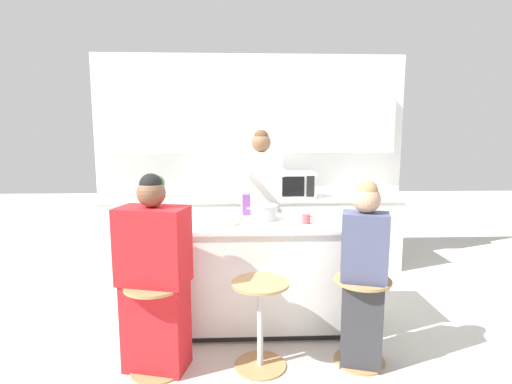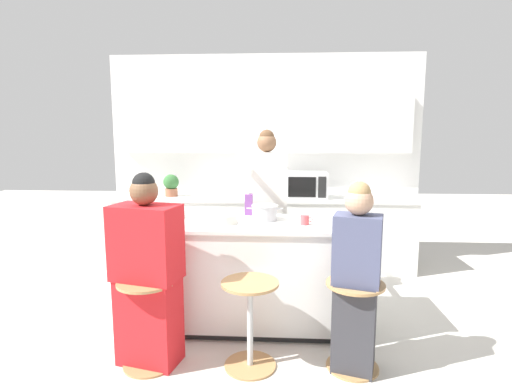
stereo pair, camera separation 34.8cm
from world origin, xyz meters
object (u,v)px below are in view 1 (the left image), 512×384
person_seated_near (363,280)px  potted_plant (157,186)px  juice_carton (246,204)px  bar_stool_center (260,317)px  kitchen_island (256,273)px  bar_stool_rightmost (361,314)px  microwave (293,185)px  coffee_cup_near (306,219)px  person_wrapped_blanket (155,279)px  fruit_bowl (171,216)px  person_cooking (261,216)px  bar_stool_leftmost (155,321)px  cooking_pot (265,212)px

person_seated_near → potted_plant: size_ratio=4.93×
juice_carton → person_seated_near: bearing=-48.3°
bar_stool_center → kitchen_island: bearing=90.0°
bar_stool_rightmost → juice_carton: size_ratio=3.05×
bar_stool_center → microwave: microwave is taller
bar_stool_rightmost → coffee_cup_near: (-0.33, 0.55, 0.60)m
coffee_cup_near → person_wrapped_blanket: bearing=-154.6°
bar_stool_rightmost → person_wrapped_blanket: (-1.50, -0.01, 0.29)m
fruit_bowl → microwave: size_ratio=0.41×
microwave → coffee_cup_near: bearing=-93.6°
person_wrapped_blanket → coffee_cup_near: bearing=39.0°
person_cooking → kitchen_island: bearing=-98.1°
bar_stool_leftmost → coffee_cup_near: 1.44m
juice_carton → kitchen_island: bearing=-74.6°
bar_stool_rightmost → fruit_bowl: size_ratio=3.01×
bar_stool_leftmost → person_cooking: size_ratio=0.37×
kitchen_island → juice_carton: juice_carton is taller
kitchen_island → coffee_cup_near: (0.42, -0.08, 0.50)m
person_seated_near → juice_carton: bearing=148.3°
kitchen_island → coffee_cup_near: bearing=-11.2°
bar_stool_leftmost → cooking_pot: (0.82, 0.75, 0.62)m
potted_plant → bar_stool_center: bearing=-62.4°
bar_stool_leftmost → cooking_pot: bearing=42.4°
bar_stool_leftmost → person_cooking: bearing=57.6°
bar_stool_leftmost → person_seated_near: (1.50, 0.04, 0.26)m
person_cooking → coffee_cup_near: person_cooking is taller
kitchen_island → person_seated_near: 1.00m
person_cooking → cooking_pot: 0.56m
bar_stool_leftmost → fruit_bowl: 0.99m
bar_stool_leftmost → fruit_bowl: fruit_bowl is taller
coffee_cup_near → juice_carton: size_ratio=0.50×
bar_stool_leftmost → person_wrapped_blanket: bearing=93.6°
person_cooking → person_wrapped_blanket: person_cooking is taller
bar_stool_center → potted_plant: (-1.17, 2.23, 0.67)m
bar_stool_rightmost → potted_plant: potted_plant is taller
person_seated_near → microwave: bearing=112.7°
juice_carton → microwave: bearing=64.1°
bar_stool_rightmost → microwave: (-0.23, 2.17, 0.68)m
bar_stool_leftmost → person_seated_near: bearing=1.6°
person_cooking → bar_stool_leftmost: bearing=-123.6°
person_wrapped_blanket → juice_carton: 1.21m
person_cooking → coffee_cup_near: size_ratio=16.34×
kitchen_island → microwave: bearing=71.3°
kitchen_island → person_wrapped_blanket: (-0.75, -0.64, 0.20)m
cooking_pot → potted_plant: (-1.24, 1.50, 0.04)m
bar_stool_leftmost → microwave: (1.27, 2.22, 0.68)m
bar_stool_rightmost → person_cooking: person_cooking is taller
kitchen_island → fruit_bowl: size_ratio=8.67×
kitchen_island → coffee_cup_near: coffee_cup_near is taller
person_cooking → person_wrapped_blanket: (-0.83, -1.25, -0.19)m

